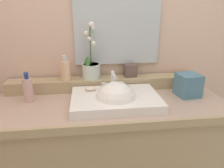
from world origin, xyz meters
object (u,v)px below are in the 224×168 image
soap_dispenser (66,70)px  lotion_bottle (28,89)px  potted_plant (91,67)px  sink_basin (116,101)px  trinket_box (130,70)px  soap_bar (91,89)px  tissue_box (188,85)px

soap_dispenser → lotion_bottle: soap_dispenser is taller
potted_plant → lotion_bottle: 0.41m
lotion_bottle → sink_basin: bearing=-11.8°
lotion_bottle → trinket_box: bearing=13.9°
soap_bar → tissue_box: tissue_box is taller
trinket_box → lotion_bottle: size_ratio=0.47×
sink_basin → potted_plant: 0.32m
soap_dispenser → trinket_box: size_ratio=1.92×
lotion_bottle → tissue_box: 0.97m
sink_basin → lotion_bottle: 0.51m
lotion_bottle → tissue_box: size_ratio=1.27×
soap_bar → potted_plant: 0.18m
sink_basin → tissue_box: bearing=8.8°
potted_plant → lotion_bottle: bearing=-158.0°
soap_bar → lotion_bottle: 0.36m
tissue_box → sink_basin: bearing=-171.2°
trinket_box → tissue_box: size_ratio=0.60×
sink_basin → soap_bar: bearing=142.5°
sink_basin → potted_plant: potted_plant is taller
soap_bar → potted_plant: (0.01, 0.15, 0.10)m
tissue_box → lotion_bottle: bearing=178.1°
potted_plant → lotion_bottle: potted_plant is taller
sink_basin → trinket_box: bearing=62.3°
soap_bar → lotion_bottle: lotion_bottle is taller
soap_dispenser → trinket_box: 0.43m
potted_plant → trinket_box: size_ratio=4.31×
potted_plant → soap_dispenser: bearing=-171.9°
tissue_box → soap_dispenser: bearing=168.0°
soap_bar → soap_dispenser: (-0.15, 0.13, 0.08)m
trinket_box → soap_bar: bearing=-157.9°
soap_dispenser → trinket_box: (0.43, 0.03, -0.02)m
soap_dispenser → tissue_box: (0.75, -0.16, -0.08)m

